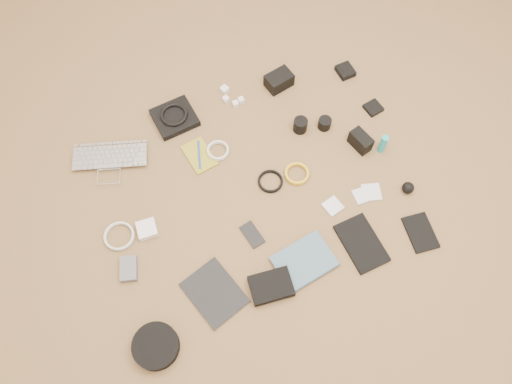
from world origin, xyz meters
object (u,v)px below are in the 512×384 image
object	(u,v)px
headphone_case	(156,346)
paperback	(316,279)
dslr_camera	(279,80)
tablet	(214,293)
phone	(252,235)
laptop	(110,166)

from	to	relation	value
headphone_case	paperback	xyz separation A→B (m)	(0.65, 0.02, -0.01)
dslr_camera	tablet	size ratio (longest dim) A/B	0.53
tablet	phone	bearing A→B (deg)	19.43
phone	paperback	distance (m)	0.31
dslr_camera	phone	world-z (taller)	dslr_camera
paperback	headphone_case	bearing A→B (deg)	81.93
tablet	phone	distance (m)	0.28
laptop	tablet	world-z (taller)	laptop
tablet	headphone_case	xyz separation A→B (m)	(-0.26, -0.11, 0.02)
paperback	laptop	bearing A→B (deg)	28.97
headphone_case	paperback	distance (m)	0.65
dslr_camera	laptop	bearing A→B (deg)	176.42
dslr_camera	headphone_case	distance (m)	1.28
headphone_case	dslr_camera	bearing A→B (deg)	46.99
headphone_case	paperback	bearing A→B (deg)	1.40
laptop	phone	distance (m)	0.69
phone	tablet	bearing A→B (deg)	-154.43
headphone_case	paperback	size ratio (longest dim) A/B	0.76
phone	paperback	size ratio (longest dim) A/B	0.49
phone	paperback	world-z (taller)	paperback
paperback	phone	bearing A→B (deg)	22.04
laptop	paperback	bearing A→B (deg)	-34.66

